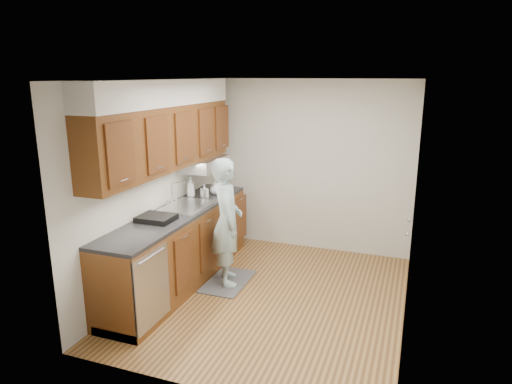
% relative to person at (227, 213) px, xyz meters
% --- Properties ---
extents(floor, '(3.50, 3.50, 0.00)m').
position_rel_person_xyz_m(floor, '(0.64, -0.19, -0.91)').
color(floor, '#9E723C').
rests_on(floor, ground).
extents(ceiling, '(3.50, 3.50, 0.00)m').
position_rel_person_xyz_m(ceiling, '(0.64, -0.19, 1.59)').
color(ceiling, white).
rests_on(ceiling, wall_left).
extents(wall_left, '(0.02, 3.50, 2.50)m').
position_rel_person_xyz_m(wall_left, '(-0.86, -0.19, 0.34)').
color(wall_left, beige).
rests_on(wall_left, floor).
extents(wall_right, '(0.02, 3.50, 2.50)m').
position_rel_person_xyz_m(wall_right, '(2.14, -0.19, 0.34)').
color(wall_right, beige).
rests_on(wall_right, floor).
extents(wall_back, '(3.00, 0.02, 2.50)m').
position_rel_person_xyz_m(wall_back, '(0.64, 1.56, 0.34)').
color(wall_back, beige).
rests_on(wall_back, floor).
extents(counter, '(0.64, 2.80, 1.30)m').
position_rel_person_xyz_m(counter, '(-0.56, -0.20, -0.42)').
color(counter, brown).
rests_on(counter, floor).
extents(upper_cabinets, '(0.47, 2.80, 1.21)m').
position_rel_person_xyz_m(upper_cabinets, '(-0.69, -0.15, 1.04)').
color(upper_cabinets, brown).
rests_on(upper_cabinets, wall_left).
extents(closet_door, '(0.02, 1.22, 2.05)m').
position_rel_person_xyz_m(closet_door, '(2.13, 0.11, 0.11)').
color(closet_door, white).
rests_on(closet_door, wall_right).
extents(floor_mat, '(0.48, 0.82, 0.02)m').
position_rel_person_xyz_m(floor_mat, '(0.00, -0.00, -0.90)').
color(floor_mat, '#5A5A5D').
rests_on(floor_mat, floor).
extents(person, '(0.68, 0.76, 1.79)m').
position_rel_person_xyz_m(person, '(0.00, 0.00, 0.00)').
color(person, '#9DBCBF').
rests_on(person, floor_mat).
extents(soap_bottle_a, '(0.13, 0.13, 0.28)m').
position_rel_person_xyz_m(soap_bottle_a, '(-0.72, 0.45, 0.17)').
color(soap_bottle_a, silver).
rests_on(soap_bottle_a, counter).
extents(soap_bottle_b, '(0.12, 0.12, 0.19)m').
position_rel_person_xyz_m(soap_bottle_b, '(-0.54, 0.48, 0.12)').
color(soap_bottle_b, silver).
rests_on(soap_bottle_b, counter).
extents(soap_bottle_c, '(0.19, 0.19, 0.18)m').
position_rel_person_xyz_m(soap_bottle_c, '(-0.48, 0.69, 0.12)').
color(soap_bottle_c, silver).
rests_on(soap_bottle_c, counter).
extents(steel_can, '(0.08, 0.08, 0.13)m').
position_rel_person_xyz_m(steel_can, '(-0.53, 0.42, 0.09)').
color(steel_can, '#A5A5AA').
rests_on(steel_can, counter).
extents(dish_rack, '(0.40, 0.34, 0.06)m').
position_rel_person_xyz_m(dish_rack, '(-0.60, -0.62, 0.06)').
color(dish_rack, black).
rests_on(dish_rack, counter).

